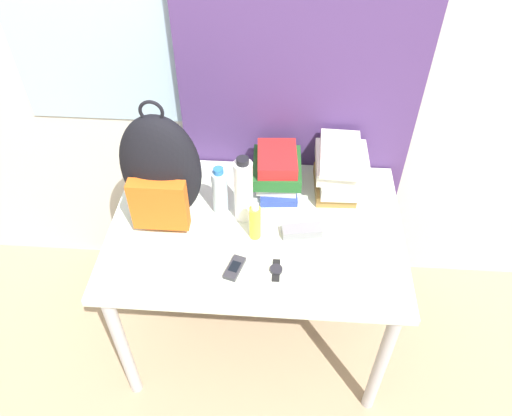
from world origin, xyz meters
The scene contains 13 objects.
ground_plane centered at (0.00, 0.00, 0.00)m, with size 12.00×12.00×0.00m, color #9E8466.
wall_back centered at (0.00, 0.86, 1.25)m, with size 6.00×0.06×2.50m.
curtain_blue centered at (0.14, 0.81, 1.25)m, with size 0.96×0.04×2.50m.
desk centered at (0.00, 0.39, 0.64)m, with size 1.13×0.78×0.73m.
backpack centered at (-0.35, 0.43, 0.95)m, with size 0.30×0.20×0.52m.
book_stack_left centered at (0.07, 0.63, 0.82)m, with size 0.20×0.26×0.18m.
book_stack_center centered at (0.32, 0.63, 0.84)m, with size 0.21×0.27×0.21m.
water_bottle centered at (-0.15, 0.47, 0.83)m, with size 0.06×0.06×0.22m.
sports_bottle centered at (-0.05, 0.44, 0.87)m, with size 0.07×0.07×0.29m.
sunscreen_bottle centered at (0.00, 0.34, 0.81)m, with size 0.04×0.04×0.17m.
cell_phone centered at (-0.06, 0.17, 0.74)m, with size 0.08×0.12×0.02m.
sunglasses_case centered at (0.18, 0.36, 0.75)m, with size 0.16×0.08×0.04m.
wristwatch centered at (0.09, 0.18, 0.74)m, with size 0.05×0.10×0.01m.
Camera 1 is at (0.09, -0.94, 2.13)m, focal length 35.00 mm.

